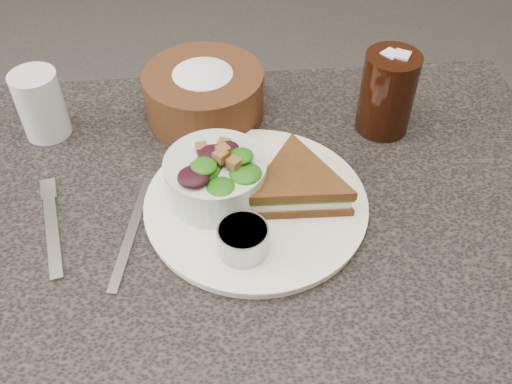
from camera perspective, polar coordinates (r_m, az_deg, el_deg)
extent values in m
cube|color=black|center=(1.06, -2.47, -16.77)|extent=(1.00, 0.70, 0.75)
cylinder|color=white|center=(0.76, 0.00, -1.25)|extent=(0.29, 0.29, 0.01)
cylinder|color=#999EA4|center=(0.69, -1.30, -4.81)|extent=(0.07, 0.07, 0.04)
cone|color=#FC5000|center=(0.79, 0.07, 2.41)|extent=(0.07, 0.07, 0.02)
cube|color=#AEB0B4|center=(0.78, -19.69, -3.71)|extent=(0.05, 0.16, 0.00)
cube|color=gray|center=(0.76, -12.30, -3.85)|extent=(0.05, 0.19, 0.00)
cylinder|color=silver|center=(0.91, -20.72, 8.19)|extent=(0.07, 0.07, 0.10)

